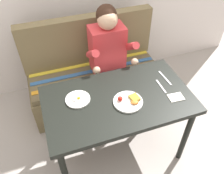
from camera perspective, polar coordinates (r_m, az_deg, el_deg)
name	(u,v)px	position (r m, az deg, el deg)	size (l,w,h in m)	color
ground_plane	(117,148)	(2.45, 1.20, -14.71)	(8.00, 8.00, 0.00)	#A89E97
table	(118,105)	(1.94, 1.48, -4.42)	(1.20, 0.70, 0.73)	black
couch	(94,77)	(2.68, -4.37, 2.36)	(1.44, 0.56, 1.00)	brown
person	(110,54)	(2.33, -0.62, 8.09)	(0.45, 0.61, 1.21)	#D0373B
plate_breakfast	(129,101)	(1.84, 4.08, -3.49)	(0.23, 0.23, 0.05)	white
plate_eggs	(78,99)	(1.87, -8.36, -2.96)	(0.20, 0.20, 0.04)	white
napkin	(176,97)	(1.95, 15.38, -2.43)	(0.12, 0.09, 0.01)	silver
fork	(161,86)	(2.02, 11.92, 0.17)	(0.01, 0.17, 0.01)	silver
knife	(165,78)	(2.11, 12.83, 2.20)	(0.01, 0.20, 0.01)	silver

